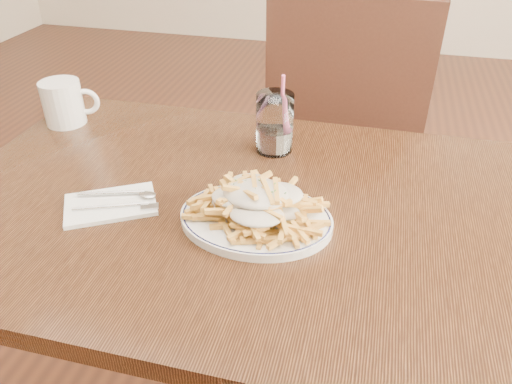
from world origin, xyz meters
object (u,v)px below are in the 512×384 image
(table, at_px, (238,232))
(fries_plate, at_px, (256,219))
(loaded_fries, at_px, (256,199))
(chair_far, at_px, (346,129))
(coffee_mug, at_px, (64,103))
(water_glass, at_px, (275,127))

(table, relative_size, fries_plate, 3.44)
(table, xyz_separation_m, loaded_fries, (0.06, -0.06, 0.13))
(chair_far, relative_size, fries_plate, 2.95)
(table, relative_size, loaded_fries, 4.64)
(loaded_fries, relative_size, coffee_mug, 1.89)
(table, distance_m, chair_far, 0.75)
(table, bearing_deg, fries_plate, -48.72)
(chair_far, xyz_separation_m, loaded_fries, (-0.11, -0.79, 0.22))
(table, distance_m, loaded_fries, 0.16)
(fries_plate, relative_size, coffee_mug, 2.54)
(fries_plate, height_order, water_glass, water_glass)
(chair_far, bearing_deg, fries_plate, -97.61)
(loaded_fries, distance_m, water_glass, 0.29)
(chair_far, distance_m, fries_plate, 0.81)
(water_glass, bearing_deg, loaded_fries, -84.13)
(chair_far, distance_m, coffee_mug, 0.87)
(coffee_mug, bearing_deg, fries_plate, -27.26)
(fries_plate, bearing_deg, coffee_mug, 152.74)
(chair_far, height_order, fries_plate, chair_far)
(fries_plate, distance_m, loaded_fries, 0.05)
(coffee_mug, bearing_deg, loaded_fries, -27.26)
(chair_far, bearing_deg, coffee_mug, -144.36)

